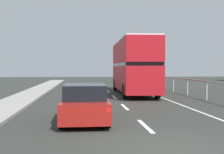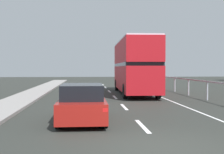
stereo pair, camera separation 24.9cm
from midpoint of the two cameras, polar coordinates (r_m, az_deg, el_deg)
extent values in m
cube|color=#2A2D29|center=(8.13, 9.64, -13.27)|extent=(74.44, 120.00, 0.10)
cube|color=silver|center=(10.79, 5.65, -9.21)|extent=(0.16, 2.44, 0.01)
cube|color=silver|center=(15.86, 1.97, -5.67)|extent=(0.16, 2.44, 0.01)
cube|color=silver|center=(20.99, 0.09, -3.84)|extent=(0.16, 2.44, 0.01)
cube|color=silver|center=(26.15, -1.04, -2.73)|extent=(0.16, 2.44, 0.01)
cube|color=silver|center=(31.32, -1.80, -1.99)|extent=(0.16, 2.44, 0.01)
cube|color=silver|center=(36.50, -2.34, -1.46)|extent=(0.16, 2.44, 0.01)
cube|color=silver|center=(17.52, 12.11, -5.00)|extent=(0.12, 46.00, 0.01)
cube|color=#AAADB9|center=(18.30, 19.29, -1.05)|extent=(0.08, 42.00, 0.08)
cylinder|color=#AAADB9|center=(19.93, 17.15, -2.52)|extent=(0.10, 0.10, 1.19)
cylinder|color=#AAADB9|center=(23.19, 13.80, -1.90)|extent=(0.10, 0.10, 1.19)
cylinder|color=#AAADB9|center=(26.51, 11.29, -1.43)|extent=(0.10, 0.10, 1.19)
cylinder|color=#AAADB9|center=(29.87, 9.34, -1.06)|extent=(0.10, 0.10, 1.19)
cylinder|color=#AAADB9|center=(33.26, 7.78, -0.77)|extent=(0.10, 0.10, 1.19)
cylinder|color=#AAADB9|center=(36.67, 6.51, -0.53)|extent=(0.10, 0.10, 1.19)
cube|color=#B0141C|center=(23.53, 3.78, -0.16)|extent=(2.66, 10.40, 1.83)
cube|color=black|center=(23.52, 3.79, 2.36)|extent=(2.67, 9.98, 0.24)
cube|color=#B0141C|center=(23.54, 3.79, 4.65)|extent=(2.66, 10.40, 1.64)
cube|color=silver|center=(23.60, 3.80, 6.77)|extent=(2.61, 10.19, 0.10)
cube|color=black|center=(28.63, 2.35, 0.37)|extent=(2.17, 0.09, 1.28)
cube|color=yellow|center=(28.67, 2.35, 4.96)|extent=(1.45, 0.08, 0.28)
cylinder|color=black|center=(27.19, 0.37, -1.51)|extent=(0.30, 1.01, 1.00)
cylinder|color=black|center=(27.45, 4.97, -1.49)|extent=(0.30, 1.01, 1.00)
cylinder|color=black|center=(19.90, 2.06, -2.72)|extent=(0.30, 1.01, 1.00)
cylinder|color=black|center=(20.26, 8.29, -2.65)|extent=(0.30, 1.01, 1.00)
cube|color=maroon|center=(11.65, -5.84, -5.77)|extent=(1.73, 4.07, 0.70)
cube|color=black|center=(11.38, -5.86, -2.78)|extent=(1.52, 2.24, 0.55)
cube|color=red|center=(9.67, -10.47, -6.29)|extent=(0.16, 0.06, 0.12)
cube|color=red|center=(9.66, -1.34, -6.27)|extent=(0.16, 0.06, 0.12)
cylinder|color=black|center=(13.03, -9.28, -5.91)|extent=(0.20, 0.64, 0.64)
cylinder|color=black|center=(13.02, -2.34, -5.89)|extent=(0.20, 0.64, 0.64)
cylinder|color=black|center=(10.39, -10.25, -7.88)|extent=(0.20, 0.64, 0.64)
cylinder|color=black|center=(10.38, -1.50, -7.86)|extent=(0.20, 0.64, 0.64)
camera|label=1|loc=(0.12, -90.40, -0.01)|focal=48.26mm
camera|label=2|loc=(0.12, 89.60, 0.01)|focal=48.26mm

